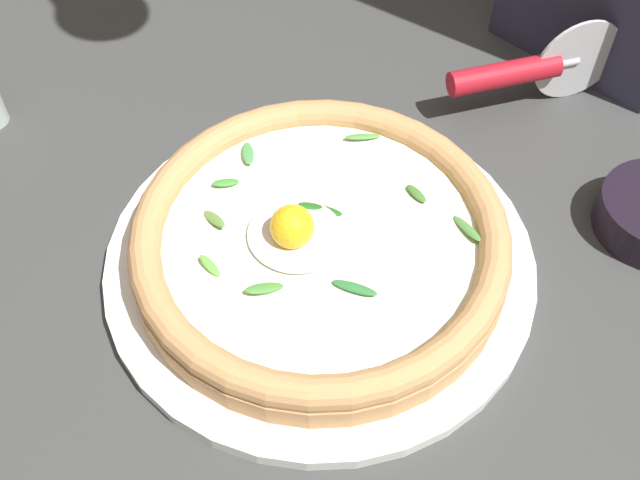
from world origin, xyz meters
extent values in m
cube|color=#373838|center=(0.00, 0.00, -0.01)|extent=(2.40, 2.40, 0.03)
cylinder|color=white|center=(0.01, 0.04, 0.01)|extent=(0.33, 0.33, 0.01)
cylinder|color=tan|center=(0.01, 0.04, 0.02)|extent=(0.28, 0.28, 0.02)
torus|color=tan|center=(0.01, 0.04, 0.04)|extent=(0.28, 0.28, 0.02)
cylinder|color=#F1F1CD|center=(0.01, 0.04, 0.03)|extent=(0.24, 0.24, 0.00)
ellipsoid|color=white|center=(0.00, 0.02, 0.04)|extent=(0.07, 0.07, 0.01)
sphere|color=yellow|center=(0.00, 0.02, 0.05)|extent=(0.03, 0.03, 0.03)
ellipsoid|color=#508F41|center=(-0.02, 0.14, 0.04)|extent=(0.03, 0.03, 0.01)
ellipsoid|color=#599C3B|center=(-0.03, -0.03, 0.04)|extent=(0.02, 0.01, 0.01)
ellipsoid|color=#225F1C|center=(0.00, 0.05, 0.04)|extent=(0.03, 0.02, 0.01)
ellipsoid|color=#3E8A36|center=(-0.07, 0.03, 0.04)|extent=(0.02, 0.02, 0.01)
ellipsoid|color=#4E893E|center=(0.10, 0.10, 0.04)|extent=(0.03, 0.02, 0.01)
ellipsoid|color=#427E31|center=(0.01, -0.03, 0.04)|extent=(0.02, 0.03, 0.01)
ellipsoid|color=#628B43|center=(-0.06, 0.00, 0.04)|extent=(0.03, 0.01, 0.01)
ellipsoid|color=#448D48|center=(-0.08, 0.07, 0.04)|extent=(0.02, 0.02, 0.01)
ellipsoid|color=#2F7638|center=(0.06, 0.01, 0.04)|extent=(0.03, 0.02, 0.01)
ellipsoid|color=#42742E|center=(0.05, 0.11, 0.04)|extent=(0.02, 0.01, 0.00)
cylinder|color=silver|center=(0.08, 0.33, 0.04)|extent=(0.05, 0.07, 0.08)
cylinder|color=silver|center=(0.07, 0.32, 0.04)|extent=(0.02, 0.02, 0.01)
cylinder|color=#B31725|center=(0.04, 0.27, 0.04)|extent=(0.08, 0.09, 0.02)
camera|label=1|loc=(0.22, -0.24, 0.48)|focal=43.44mm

